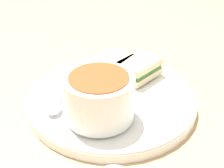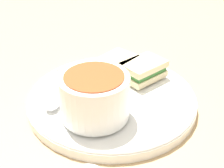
% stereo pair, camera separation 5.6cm
% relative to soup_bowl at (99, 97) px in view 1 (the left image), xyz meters
% --- Properties ---
extents(ground_plane, '(2.40, 2.40, 0.00)m').
position_rel_soup_bowl_xyz_m(ground_plane, '(0.07, -0.01, -0.06)').
color(ground_plane, tan).
extents(plate, '(0.31, 0.31, 0.02)m').
position_rel_soup_bowl_xyz_m(plate, '(0.07, -0.01, -0.05)').
color(plate, white).
rests_on(plate, ground_plane).
extents(soup_bowl, '(0.11, 0.11, 0.08)m').
position_rel_soup_bowl_xyz_m(soup_bowl, '(0.00, 0.00, 0.00)').
color(soup_bowl, white).
rests_on(soup_bowl, plate).
extents(spoon, '(0.10, 0.02, 0.01)m').
position_rel_soup_bowl_xyz_m(spoon, '(0.01, 0.08, -0.03)').
color(spoon, silver).
rests_on(spoon, plate).
extents(sandwich_half_near, '(0.10, 0.10, 0.03)m').
position_rel_soup_bowl_xyz_m(sandwich_half_near, '(0.14, -0.06, -0.02)').
color(sandwich_half_near, beige).
rests_on(sandwich_half_near, plate).
extents(sandwich_half_far, '(0.10, 0.09, 0.03)m').
position_rel_soup_bowl_xyz_m(sandwich_half_far, '(0.14, -0.00, -0.02)').
color(sandwich_half_far, beige).
rests_on(sandwich_half_far, plate).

